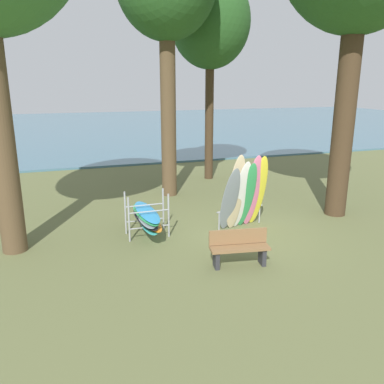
{
  "coord_description": "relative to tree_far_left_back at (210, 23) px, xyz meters",
  "views": [
    {
      "loc": [
        -4.74,
        -9.8,
        4.22
      ],
      "look_at": [
        -1.25,
        0.81,
        1.1
      ],
      "focal_mm": 37.36,
      "sensor_mm": 36.0,
      "label": 1
    }
  ],
  "objects": [
    {
      "name": "ground_plane",
      "position": [
        -1.41,
        -6.51,
        -6.47
      ],
      "size": [
        80.0,
        80.0,
        0.0
      ],
      "primitive_type": "plane",
      "color": "#60663D"
    },
    {
      "name": "lake_water",
      "position": [
        -1.41,
        21.73,
        -6.42
      ],
      "size": [
        80.0,
        36.0,
        0.1
      ],
      "primitive_type": "cube",
      "color": "#477084",
      "rests_on": "ground"
    },
    {
      "name": "tree_far_left_back",
      "position": [
        0.0,
        0.0,
        0.0
      ],
      "size": [
        3.26,
        3.26,
        8.41
      ],
      "color": "#42301E",
      "rests_on": "ground"
    },
    {
      "name": "leaning_board_pile",
      "position": [
        -1.26,
        -6.27,
        -5.41
      ],
      "size": [
        1.59,
        0.91,
        2.29
      ],
      "color": "gray",
      "rests_on": "ground"
    },
    {
      "name": "board_storage_rack",
      "position": [
        -4.05,
        -5.88,
        -5.92
      ],
      "size": [
        1.15,
        2.13,
        1.25
      ],
      "color": "#9EA0A5",
      "rests_on": "ground"
    },
    {
      "name": "park_bench",
      "position": [
        -2.38,
        -8.4,
        -6.02
      ],
      "size": [
        1.45,
        0.62,
        0.85
      ],
      "color": "#2D2D33",
      "rests_on": "ground"
    }
  ]
}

